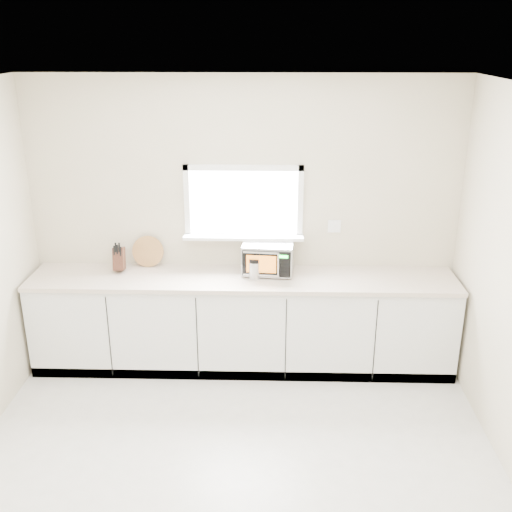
{
  "coord_description": "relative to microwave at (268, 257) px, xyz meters",
  "views": [
    {
      "loc": [
        0.27,
        -3.38,
        3.03
      ],
      "look_at": [
        0.13,
        1.55,
        1.18
      ],
      "focal_mm": 42.0,
      "sensor_mm": 36.0,
      "label": 1
    }
  ],
  "objects": [
    {
      "name": "countertop",
      "position": [
        -0.23,
        -0.12,
        -0.17
      ],
      "size": [
        3.92,
        0.64,
        0.04
      ],
      "primitive_type": "cube",
      "color": "beige",
      "rests_on": "cabinets"
    },
    {
      "name": "coffee_grinder",
      "position": [
        -0.12,
        -0.14,
        -0.06
      ],
      "size": [
        0.12,
        0.12,
        0.2
      ],
      "rotation": [
        0.0,
        0.0,
        -0.11
      ],
      "color": "#BABCC2",
      "rests_on": "countertop"
    },
    {
      "name": "cabinets",
      "position": [
        -0.23,
        -0.11,
        -0.63
      ],
      "size": [
        3.92,
        0.6,
        0.88
      ],
      "primitive_type": "cube",
      "color": "silver",
      "rests_on": "ground"
    },
    {
      "name": "ground",
      "position": [
        -0.23,
        -1.81,
        -1.07
      ],
      "size": [
        4.0,
        4.0,
        0.0
      ],
      "primitive_type": "plane",
      "color": "beige",
      "rests_on": "ground"
    },
    {
      "name": "cutting_board",
      "position": [
        -1.15,
        0.13,
        -0.0
      ],
      "size": [
        0.3,
        0.07,
        0.3
      ],
      "primitive_type": "cylinder",
      "rotation": [
        1.4,
        0.0,
        0.0
      ],
      "color": "#B07644",
      "rests_on": "countertop"
    },
    {
      "name": "back_wall",
      "position": [
        -0.23,
        0.19,
        0.29
      ],
      "size": [
        4.0,
        0.17,
        2.7
      ],
      "color": "beige",
      "rests_on": "ground"
    },
    {
      "name": "microwave",
      "position": [
        0.0,
        0.0,
        0.0
      ],
      "size": [
        0.49,
        0.42,
        0.29
      ],
      "rotation": [
        0.0,
        0.0,
        -0.09
      ],
      "color": "black",
      "rests_on": "countertop"
    },
    {
      "name": "knife_block",
      "position": [
        -1.39,
        0.0,
        -0.03
      ],
      "size": [
        0.11,
        0.21,
        0.29
      ],
      "rotation": [
        0.0,
        0.0,
        0.08
      ],
      "color": "#472719",
      "rests_on": "countertop"
    }
  ]
}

